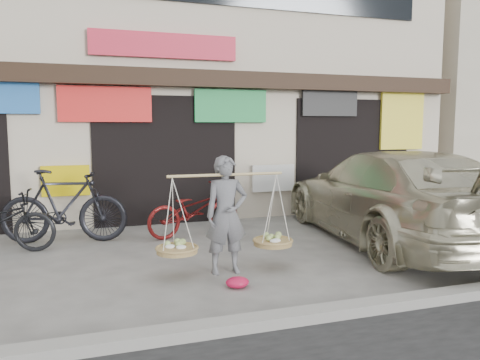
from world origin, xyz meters
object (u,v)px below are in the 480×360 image
object	(u,v)px
street_vendor	(226,219)
suv	(390,196)
bike_1	(64,206)
bike_2	(194,210)

from	to	relation	value
street_vendor	suv	size ratio (longest dim) A/B	0.33
bike_1	suv	world-z (taller)	suv
bike_1	bike_2	world-z (taller)	bike_1
bike_1	suv	distance (m)	5.82
bike_1	street_vendor	bearing A→B (deg)	-127.73
street_vendor	bike_2	world-z (taller)	street_vendor
bike_2	suv	bearing A→B (deg)	-128.30
bike_2	suv	xyz separation A→B (m)	(3.26, -1.50, 0.33)
bike_1	bike_2	bearing A→B (deg)	-83.93
bike_1	bike_2	distance (m)	2.32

